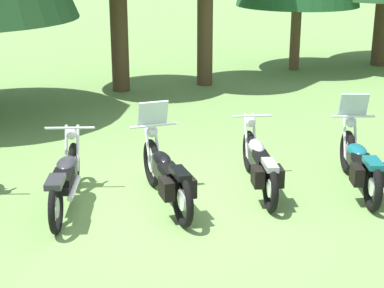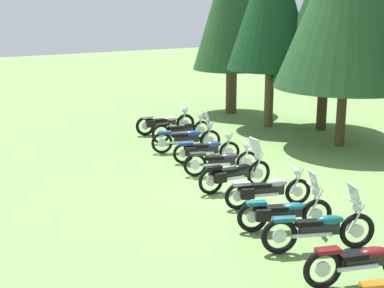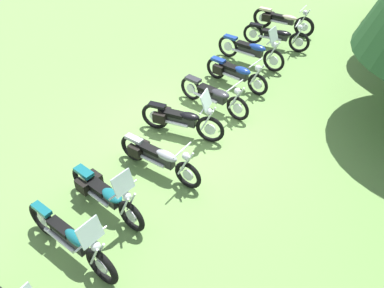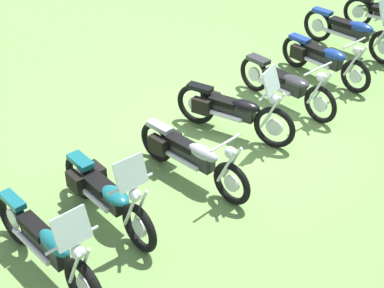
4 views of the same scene
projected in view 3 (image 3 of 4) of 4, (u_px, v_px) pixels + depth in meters
The scene contains 10 objects.
ground_plane at pixel (186, 136), 10.67m from camera, with size 80.00×80.00×0.00m, color #6B934C.
motorcycle_0 at pixel (282, 20), 15.12m from camera, with size 0.88×2.26×1.02m.
motorcycle_1 at pixel (276, 36), 14.15m from camera, with size 0.62×2.27×1.00m.
motorcycle_2 at pixel (252, 50), 13.24m from camera, with size 0.97×2.27×1.37m.
motorcycle_3 at pixel (235, 73), 12.25m from camera, with size 1.02×2.00×0.98m.
motorcycle_4 at pixel (214, 95), 11.31m from camera, with size 1.05×2.12×1.00m.
motorcycle_5 at pixel (181, 119), 10.42m from camera, with size 0.72×2.21×1.38m.
motorcycle_6 at pixel (157, 157), 9.38m from camera, with size 0.93×2.16×0.99m.
motorcycle_7 at pixel (105, 194), 8.49m from camera, with size 1.07×2.02×1.36m.
motorcycle_8 at pixel (71, 239), 7.58m from camera, with size 1.09×2.29×1.39m.
Camera 3 is at (8.00, 2.53, 6.61)m, focal length 39.63 mm.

